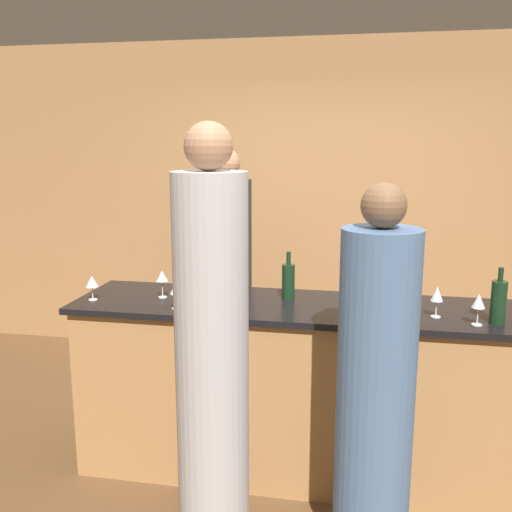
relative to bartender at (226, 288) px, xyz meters
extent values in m
plane|color=brown|center=(0.61, -0.84, -0.88)|extent=(14.00, 14.00, 0.00)
cube|color=#A37547|center=(0.61, 1.09, 0.52)|extent=(8.00, 0.06, 2.80)
cube|color=#B27F4C|center=(0.61, -0.84, -0.38)|extent=(2.48, 0.61, 1.00)
cube|color=black|center=(0.61, -0.84, 0.14)|extent=(2.54, 0.67, 0.04)
cylinder|color=#2D2D33|center=(0.00, 0.00, -0.04)|extent=(0.38, 0.38, 1.67)
sphere|color=#A37556|center=(0.00, 0.00, 0.91)|extent=(0.22, 0.22, 0.22)
cylinder|color=#B2B2B7|center=(0.31, -1.54, 0.03)|extent=(0.34, 0.34, 1.81)
sphere|color=#A37556|center=(0.31, -1.54, 1.04)|extent=(0.21, 0.21, 0.21)
cylinder|color=#4C6B93|center=(1.05, -1.54, -0.09)|extent=(0.35, 0.35, 1.58)
sphere|color=brown|center=(1.05, -1.54, 0.80)|extent=(0.19, 0.19, 0.19)
cylinder|color=black|center=(0.08, -0.78, 0.27)|extent=(0.07, 0.07, 0.23)
cylinder|color=black|center=(0.08, -0.78, 0.42)|extent=(0.03, 0.03, 0.07)
cylinder|color=black|center=(0.56, -0.74, 0.26)|extent=(0.08, 0.08, 0.21)
cylinder|color=black|center=(0.56, -0.74, 0.40)|extent=(0.03, 0.03, 0.08)
cylinder|color=black|center=(1.66, -1.00, 0.26)|extent=(0.08, 0.08, 0.22)
cylinder|color=black|center=(1.66, -1.00, 0.41)|extent=(0.03, 0.03, 0.07)
cylinder|color=silver|center=(-0.18, -0.85, 0.16)|extent=(0.05, 0.05, 0.00)
cylinder|color=silver|center=(-0.18, -0.85, 0.21)|extent=(0.01, 0.01, 0.10)
cone|color=silver|center=(-0.18, -0.85, 0.28)|extent=(0.07, 0.07, 0.06)
cylinder|color=silver|center=(0.04, -0.99, 0.16)|extent=(0.05, 0.05, 0.00)
cylinder|color=silver|center=(0.04, -0.99, 0.20)|extent=(0.01, 0.01, 0.08)
cone|color=silver|center=(0.04, -0.99, 0.27)|extent=(0.07, 0.07, 0.07)
cylinder|color=silver|center=(1.17, -1.05, 0.16)|extent=(0.05, 0.05, 0.00)
cylinder|color=silver|center=(1.17, -1.05, 0.20)|extent=(0.01, 0.01, 0.09)
cone|color=silver|center=(1.17, -1.05, 0.28)|extent=(0.07, 0.07, 0.07)
cylinder|color=silver|center=(0.95, -1.08, 0.16)|extent=(0.05, 0.05, 0.00)
cylinder|color=silver|center=(0.95, -1.08, 0.20)|extent=(0.01, 0.01, 0.09)
cone|color=silver|center=(0.95, -1.08, 0.28)|extent=(0.06, 0.06, 0.06)
cylinder|color=silver|center=(1.55, -1.05, 0.16)|extent=(0.05, 0.05, 0.00)
cylinder|color=silver|center=(1.55, -1.05, 0.20)|extent=(0.01, 0.01, 0.09)
cone|color=silver|center=(1.55, -1.05, 0.28)|extent=(0.07, 0.07, 0.07)
cylinder|color=silver|center=(-0.02, -1.06, 0.16)|extent=(0.05, 0.05, 0.00)
cylinder|color=silver|center=(-0.02, -1.06, 0.20)|extent=(0.01, 0.01, 0.08)
cone|color=silver|center=(-0.02, -1.06, 0.27)|extent=(0.07, 0.07, 0.07)
cylinder|color=silver|center=(-0.56, -0.98, 0.16)|extent=(0.05, 0.05, 0.00)
cylinder|color=silver|center=(-0.56, -0.98, 0.20)|extent=(0.01, 0.01, 0.08)
cone|color=silver|center=(-0.56, -0.98, 0.27)|extent=(0.08, 0.08, 0.06)
cylinder|color=silver|center=(1.37, -0.94, 0.16)|extent=(0.05, 0.05, 0.00)
cylinder|color=silver|center=(1.37, -0.94, 0.20)|extent=(0.01, 0.01, 0.08)
cone|color=silver|center=(1.37, -0.94, 0.28)|extent=(0.06, 0.06, 0.08)
camera|label=1|loc=(0.97, -3.94, 1.06)|focal=40.00mm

